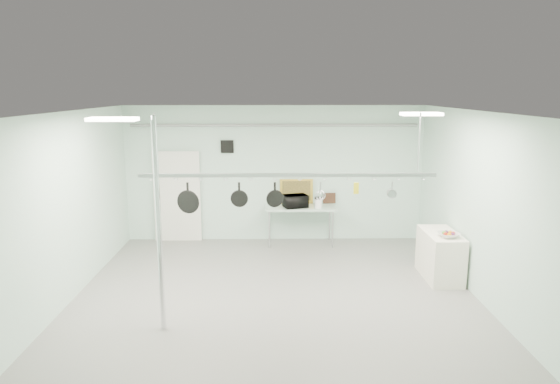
{
  "coord_description": "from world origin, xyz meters",
  "views": [
    {
      "loc": [
        -0.04,
        -7.62,
        3.55
      ],
      "look_at": [
        0.09,
        1.0,
        1.78
      ],
      "focal_mm": 32.0,
      "sensor_mm": 36.0,
      "label": 1
    }
  ],
  "objects_px": {
    "chrome_pole": "(159,227)",
    "coffee_canister": "(318,203)",
    "microwave": "(296,201)",
    "side_cabinet": "(440,255)",
    "fruit_bowl": "(449,235)",
    "pot_rack": "(288,173)",
    "skillet_left": "(188,198)",
    "skillet_mid": "(239,194)",
    "skillet_right": "(275,194)",
    "prep_table": "(300,209)"
  },
  "relations": [
    {
      "from": "side_cabinet",
      "to": "microwave",
      "type": "relative_size",
      "value": 2.28
    },
    {
      "from": "prep_table",
      "to": "skillet_mid",
      "type": "distance_m",
      "value": 3.66
    },
    {
      "from": "chrome_pole",
      "to": "fruit_bowl",
      "type": "height_order",
      "value": "chrome_pole"
    },
    {
      "from": "skillet_mid",
      "to": "skillet_right",
      "type": "bearing_deg",
      "value": 2.88
    },
    {
      "from": "side_cabinet",
      "to": "coffee_canister",
      "type": "height_order",
      "value": "coffee_canister"
    },
    {
      "from": "chrome_pole",
      "to": "pot_rack",
      "type": "height_order",
      "value": "chrome_pole"
    },
    {
      "from": "coffee_canister",
      "to": "skillet_left",
      "type": "bearing_deg",
      "value": -127.75
    },
    {
      "from": "prep_table",
      "to": "pot_rack",
      "type": "relative_size",
      "value": 0.33
    },
    {
      "from": "skillet_left",
      "to": "skillet_mid",
      "type": "bearing_deg",
      "value": 15.67
    },
    {
      "from": "chrome_pole",
      "to": "coffee_canister",
      "type": "xyz_separation_m",
      "value": [
        2.7,
        4.02,
        -0.59
      ]
    },
    {
      "from": "skillet_mid",
      "to": "microwave",
      "type": "bearing_deg",
      "value": 74.4
    },
    {
      "from": "fruit_bowl",
      "to": "skillet_left",
      "type": "relative_size",
      "value": 0.73
    },
    {
      "from": "skillet_left",
      "to": "pot_rack",
      "type": "bearing_deg",
      "value": 15.67
    },
    {
      "from": "pot_rack",
      "to": "skillet_mid",
      "type": "bearing_deg",
      "value": 180.0
    },
    {
      "from": "side_cabinet",
      "to": "fruit_bowl",
      "type": "relative_size",
      "value": 3.24
    },
    {
      "from": "side_cabinet",
      "to": "pot_rack",
      "type": "bearing_deg",
      "value": -159.55
    },
    {
      "from": "coffee_canister",
      "to": "fruit_bowl",
      "type": "bearing_deg",
      "value": -46.69
    },
    {
      "from": "chrome_pole",
      "to": "prep_table",
      "type": "bearing_deg",
      "value": 61.29
    },
    {
      "from": "microwave",
      "to": "skillet_mid",
      "type": "relative_size",
      "value": 1.35
    },
    {
      "from": "chrome_pole",
      "to": "fruit_bowl",
      "type": "distance_m",
      "value": 5.21
    },
    {
      "from": "pot_rack",
      "to": "skillet_mid",
      "type": "relative_size",
      "value": 12.26
    },
    {
      "from": "side_cabinet",
      "to": "skillet_mid",
      "type": "distance_m",
      "value": 4.15
    },
    {
      "from": "chrome_pole",
      "to": "side_cabinet",
      "type": "bearing_deg",
      "value": 22.41
    },
    {
      "from": "chrome_pole",
      "to": "microwave",
      "type": "relative_size",
      "value": 6.07
    },
    {
      "from": "microwave",
      "to": "coffee_canister",
      "type": "xyz_separation_m",
      "value": [
        0.52,
        -0.07,
        -0.04
      ]
    },
    {
      "from": "fruit_bowl",
      "to": "prep_table",
      "type": "bearing_deg",
      "value": 135.89
    },
    {
      "from": "chrome_pole",
      "to": "skillet_mid",
      "type": "relative_size",
      "value": 8.17
    },
    {
      "from": "microwave",
      "to": "fruit_bowl",
      "type": "height_order",
      "value": "microwave"
    },
    {
      "from": "skillet_mid",
      "to": "pot_rack",
      "type": "bearing_deg",
      "value": 2.88
    },
    {
      "from": "prep_table",
      "to": "coffee_canister",
      "type": "bearing_deg",
      "value": -24.95
    },
    {
      "from": "pot_rack",
      "to": "coffee_canister",
      "type": "distance_m",
      "value": 3.44
    },
    {
      "from": "pot_rack",
      "to": "microwave",
      "type": "relative_size",
      "value": 9.11
    },
    {
      "from": "prep_table",
      "to": "coffee_canister",
      "type": "relative_size",
      "value": 7.52
    },
    {
      "from": "skillet_right",
      "to": "chrome_pole",
      "type": "bearing_deg",
      "value": -167.89
    },
    {
      "from": "fruit_bowl",
      "to": "skillet_left",
      "type": "distance_m",
      "value": 4.75
    },
    {
      "from": "microwave",
      "to": "coffee_canister",
      "type": "height_order",
      "value": "microwave"
    },
    {
      "from": "prep_table",
      "to": "microwave",
      "type": "bearing_deg",
      "value": -136.89
    },
    {
      "from": "skillet_mid",
      "to": "skillet_right",
      "type": "distance_m",
      "value": 0.58
    },
    {
      "from": "skillet_left",
      "to": "skillet_mid",
      "type": "xyz_separation_m",
      "value": [
        0.83,
        0.0,
        0.06
      ]
    },
    {
      "from": "chrome_pole",
      "to": "skillet_right",
      "type": "distance_m",
      "value": 1.94
    },
    {
      "from": "chrome_pole",
      "to": "fruit_bowl",
      "type": "relative_size",
      "value": 8.64
    },
    {
      "from": "chrome_pole",
      "to": "skillet_right",
      "type": "xyz_separation_m",
      "value": [
        1.69,
        0.9,
        0.28
      ]
    },
    {
      "from": "skillet_mid",
      "to": "coffee_canister",
      "type": "bearing_deg",
      "value": 65.97
    },
    {
      "from": "chrome_pole",
      "to": "coffee_canister",
      "type": "bearing_deg",
      "value": 56.13
    },
    {
      "from": "prep_table",
      "to": "skillet_right",
      "type": "relative_size",
      "value": 3.98
    },
    {
      "from": "microwave",
      "to": "skillet_left",
      "type": "distance_m",
      "value": 3.79
    },
    {
      "from": "fruit_bowl",
      "to": "skillet_mid",
      "type": "xyz_separation_m",
      "value": [
        -3.76,
        -0.8,
        0.94
      ]
    },
    {
      "from": "microwave",
      "to": "skillet_mid",
      "type": "xyz_separation_m",
      "value": [
        -1.06,
        -3.19,
        0.84
      ]
    },
    {
      "from": "pot_rack",
      "to": "skillet_left",
      "type": "distance_m",
      "value": 1.67
    },
    {
      "from": "prep_table",
      "to": "microwave",
      "type": "height_order",
      "value": "microwave"
    }
  ]
}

